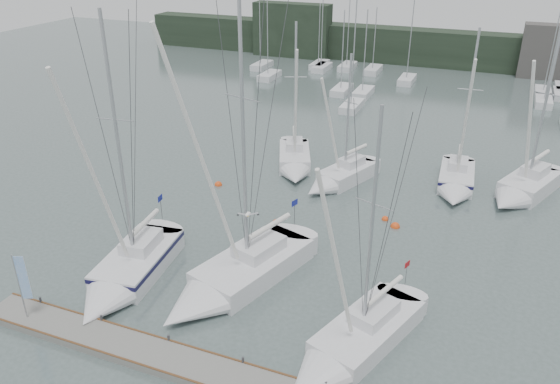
% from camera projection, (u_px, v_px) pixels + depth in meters
% --- Properties ---
extents(ground, '(160.00, 160.00, 0.00)m').
position_uv_depth(ground, '(242.00, 308.00, 29.43)').
color(ground, '#4C5C59').
rests_on(ground, ground).
extents(dock, '(24.00, 2.00, 0.40)m').
position_uv_depth(dock, '(195.00, 368.00, 25.18)').
color(dock, slate).
rests_on(dock, ground).
extents(far_treeline, '(90.00, 4.00, 5.00)m').
position_uv_depth(far_treeline, '(424.00, 47.00, 79.97)').
color(far_treeline, black).
rests_on(far_treeline, ground).
extents(far_building_left, '(12.00, 3.00, 8.00)m').
position_uv_depth(far_building_left, '(292.00, 30.00, 84.36)').
color(far_building_left, black).
rests_on(far_building_left, ground).
extents(mast_forest, '(51.42, 22.75, 14.42)m').
position_uv_depth(mast_forest, '(444.00, 88.00, 67.69)').
color(mast_forest, white).
rests_on(mast_forest, ground).
extents(sailboat_near_left, '(4.12, 9.61, 16.13)m').
position_uv_depth(sailboat_near_left, '(124.00, 277.00, 30.94)').
color(sailboat_near_left, white).
rests_on(sailboat_near_left, ground).
extents(sailboat_near_center, '(6.38, 11.04, 18.44)m').
position_uv_depth(sailboat_near_center, '(226.00, 283.00, 30.42)').
color(sailboat_near_center, white).
rests_on(sailboat_near_center, ground).
extents(sailboat_near_right, '(5.69, 9.55, 13.14)m').
position_uv_depth(sailboat_near_right, '(345.00, 351.00, 25.72)').
color(sailboat_near_right, white).
rests_on(sailboat_near_right, ground).
extents(sailboat_mid_b, '(5.20, 8.11, 12.78)m').
position_uv_depth(sailboat_mid_b, '(295.00, 164.00, 45.76)').
color(sailboat_mid_b, white).
rests_on(sailboat_mid_b, ground).
extents(sailboat_mid_c, '(4.92, 7.75, 10.96)m').
position_uv_depth(sailboat_mid_c, '(337.00, 179.00, 43.05)').
color(sailboat_mid_c, white).
rests_on(sailboat_mid_c, ground).
extents(sailboat_mid_d, '(2.99, 7.68, 13.02)m').
position_uv_depth(sailboat_mid_d, '(456.00, 183.00, 42.20)').
color(sailboat_mid_d, white).
rests_on(sailboat_mid_d, ground).
extents(sailboat_mid_e, '(5.70, 8.42, 13.11)m').
position_uv_depth(sailboat_mid_e, '(521.00, 191.00, 40.95)').
color(sailboat_mid_e, white).
rests_on(sailboat_mid_e, ground).
extents(buoy_a, '(0.47, 0.47, 0.47)m').
position_uv_depth(buoy_a, '(276.00, 223.00, 37.88)').
color(buoy_a, '#DC4513').
rests_on(buoy_a, ground).
extents(buoy_b, '(0.65, 0.65, 0.65)m').
position_uv_depth(buoy_b, '(395.00, 227.00, 37.35)').
color(buoy_b, '#DC4513').
rests_on(buoy_b, ground).
extents(buoy_c, '(0.60, 0.60, 0.60)m').
position_uv_depth(buoy_c, '(218.00, 185.00, 43.36)').
color(buoy_c, '#DC4513').
rests_on(buoy_c, ground).
extents(dock_banner, '(0.54, 0.25, 3.78)m').
position_uv_depth(dock_banner, '(22.00, 281.00, 27.15)').
color(dock_banner, '#A6A8AE').
rests_on(dock_banner, dock).
extents(seagull, '(0.86, 0.48, 0.18)m').
position_uv_depth(seagull, '(248.00, 214.00, 23.56)').
color(seagull, white).
rests_on(seagull, ground).
extents(buoy_d, '(0.50, 0.50, 0.50)m').
position_uv_depth(buoy_d, '(385.00, 219.00, 38.28)').
color(buoy_d, '#DC4513').
rests_on(buoy_d, ground).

